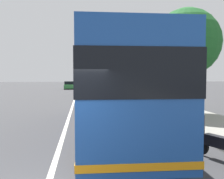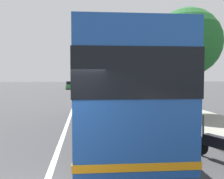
% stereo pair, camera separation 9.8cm
% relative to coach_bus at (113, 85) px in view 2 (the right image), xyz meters
% --- Properties ---
extents(sidewalk_curb, '(110.00, 3.60, 0.14)m').
position_rel_coach_bus_xyz_m(sidewalk_curb, '(3.95, -4.88, -1.93)').
color(sidewalk_curb, gray).
rests_on(sidewalk_curb, ground).
extents(lane_divider_line, '(110.00, 0.16, 0.01)m').
position_rel_coach_bus_xyz_m(lane_divider_line, '(3.95, 2.05, -2.00)').
color(lane_divider_line, silver).
rests_on(lane_divider_line, ground).
extents(coach_bus, '(11.82, 2.91, 3.56)m').
position_rel_coach_bus_xyz_m(coach_bus, '(0.00, 0.00, 0.00)').
color(coach_bus, '#1E4C9E').
rests_on(coach_bus, ground).
extents(motorcycle_mid_row, '(1.98, 0.93, 1.24)m').
position_rel_coach_bus_xyz_m(motorcycle_mid_row, '(-4.16, -2.55, -1.55)').
color(motorcycle_mid_row, black).
rests_on(motorcycle_mid_row, ground).
extents(motorcycle_far_end, '(2.02, 0.50, 1.24)m').
position_rel_coach_bus_xyz_m(motorcycle_far_end, '(-1.75, -2.47, -1.55)').
color(motorcycle_far_end, black).
rests_on(motorcycle_far_end, ground).
extents(car_behind_bus, '(4.57, 1.85, 1.46)m').
position_rel_coach_bus_xyz_m(car_behind_bus, '(20.43, 0.09, -1.30)').
color(car_behind_bus, gold).
rests_on(car_behind_bus, ground).
extents(car_oncoming, '(4.30, 2.13, 1.47)m').
position_rel_coach_bus_xyz_m(car_oncoming, '(36.99, 3.71, -1.32)').
color(car_oncoming, '#2D7238').
rests_on(car_oncoming, ground).
extents(roadside_tree_mid_block, '(4.00, 4.00, 6.40)m').
position_rel_coach_bus_xyz_m(roadside_tree_mid_block, '(3.71, -4.89, 2.38)').
color(roadside_tree_mid_block, brown).
rests_on(roadside_tree_mid_block, ground).
extents(roadside_tree_far_block, '(4.05, 4.05, 7.14)m').
position_rel_coach_bus_xyz_m(roadside_tree_far_block, '(18.01, -4.98, 3.09)').
color(roadside_tree_far_block, brown).
rests_on(roadside_tree_far_block, ground).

